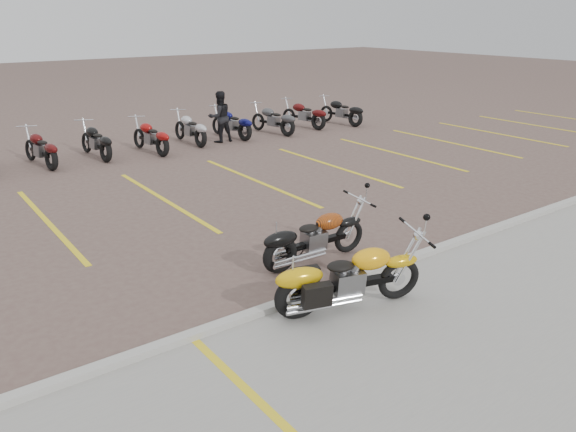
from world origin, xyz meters
name	(u,v)px	position (x,y,z in m)	size (l,w,h in m)	color
ground	(254,253)	(0.00, 0.00, 0.00)	(100.00, 100.00, 0.00)	brown
concrete_apron	(445,367)	(0.00, -4.50, 0.01)	(60.00, 5.00, 0.01)	#9E9B93
curb	(321,290)	(0.00, -2.00, 0.06)	(60.00, 0.18, 0.12)	#ADAAA3
parking_stripes	(164,200)	(0.00, 4.00, 0.00)	(38.00, 5.50, 0.01)	yellow
yellow_cruiser	(345,280)	(-0.03, -2.60, 0.49)	(2.34, 0.81, 0.99)	black
flame_cruiser	(312,240)	(0.62, -0.98, 0.45)	(2.19, 0.34, 0.90)	black
person_b	(220,117)	(4.37, 8.91, 0.88)	(0.86, 0.67, 1.76)	black
bg_bike_row	(95,141)	(0.06, 9.11, 0.55)	(20.64, 2.05, 1.10)	black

